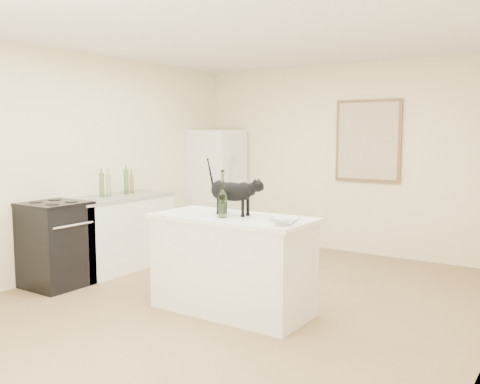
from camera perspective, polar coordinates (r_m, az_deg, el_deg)
The scene contains 17 objects.
floor at distance 5.24m, azimuth -0.46°, elevation -11.99°, with size 5.50×5.50×0.00m, color #936F4E.
ceiling at distance 5.06m, azimuth -0.49°, elevation 17.17°, with size 5.50×5.50×0.00m, color white.
wall_back at distance 7.42m, azimuth 11.58°, elevation 3.56°, with size 4.50×4.50×0.00m, color #F6EEBE.
wall_left at distance 6.52m, azimuth -17.07°, elevation 3.02°, with size 5.50×5.50×0.00m, color #F6EEBE.
island_base at distance 4.91m, azimuth -0.82°, elevation -8.05°, with size 1.44×0.67×0.86m, color white.
island_top at distance 4.82m, azimuth -0.83°, elevation -2.86°, with size 1.50×0.70×0.04m, color white.
left_cabinets at distance 6.60m, azimuth -13.15°, elevation -4.45°, with size 0.60×1.40×0.86m, color white.
left_countertop at distance 6.53m, azimuth -13.25°, elevation -0.57°, with size 0.62×1.44×0.04m, color gray.
stove at distance 6.03m, azimuth -19.43°, elevation -5.49°, with size 0.60×0.60×0.90m, color black.
fridge at distance 8.06m, azimuth -2.54°, elevation 0.70°, with size 0.68×0.68×1.70m, color white.
artwork_frame at distance 7.28m, azimuth 13.73°, elevation 5.42°, with size 0.90×0.03×1.10m, color brown.
artwork_canvas at distance 7.26m, azimuth 13.68°, elevation 5.42°, with size 0.82×0.00×1.02m, color beige.
black_cat at distance 4.85m, azimuth -0.87°, elevation -0.24°, with size 0.55×0.17×0.39m, color black, non-canonical shape.
wine_bottle at distance 4.69m, azimuth -1.90°, elevation -0.52°, with size 0.08×0.08×0.38m, color #325722.
glass_bowl at distance 4.35m, azimuth 4.84°, elevation -3.21°, with size 0.26×0.26×0.06m, color white.
fridge_paper at distance 7.83m, azimuth -0.50°, elevation 3.44°, with size 0.01×0.14×0.19m, color beige.
counter_bottle_cluster at distance 6.54m, azimuth -13.28°, elevation 0.85°, with size 0.12×0.52×0.31m.
Camera 1 is at (2.80, -4.11, 1.66)m, focal length 39.25 mm.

